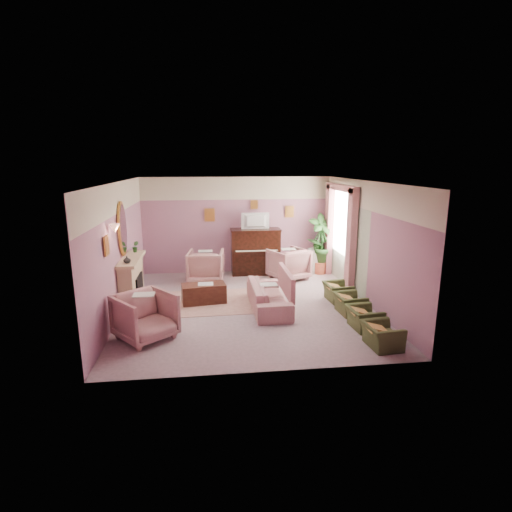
{
  "coord_description": "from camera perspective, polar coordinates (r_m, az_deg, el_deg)",
  "views": [
    {
      "loc": [
        -0.86,
        -8.62,
        3.2
      ],
      "look_at": [
        0.24,
        0.4,
        1.07
      ],
      "focal_mm": 28.0,
      "sensor_mm": 36.0,
      "label": 1
    }
  ],
  "objects": [
    {
      "name": "print_left_wall",
      "position": [
        7.79,
        -20.58,
        1.41
      ],
      "size": [
        0.03,
        0.28,
        0.36
      ],
      "primitive_type": "cube",
      "color": "#C98936",
      "rests_on": "wall_left"
    },
    {
      "name": "print_back_left",
      "position": [
        11.67,
        -6.64,
        5.85
      ],
      "size": [
        0.3,
        0.03,
        0.38
      ],
      "primitive_type": "cube",
      "color": "#C98936",
      "rests_on": "wall_back"
    },
    {
      "name": "curtain_left",
      "position": [
        10.06,
        13.42,
        1.97
      ],
      "size": [
        0.16,
        0.34,
        2.6
      ],
      "primitive_type": "cube",
      "color": "#AA666C",
      "rests_on": "floor"
    },
    {
      "name": "table_paper",
      "position": [
        9.34,
        -7.2,
        -3.97
      ],
      "size": [
        0.35,
        0.28,
        0.01
      ],
      "primitive_type": "cube",
      "color": "silver",
      "rests_on": "coffee_table"
    },
    {
      "name": "side_plant_big",
      "position": [
        11.93,
        8.67,
        1.81
      ],
      "size": [
        0.3,
        0.3,
        0.34
      ],
      "primitive_type": "imported",
      "color": "#214B1D",
      "rests_on": "side_table"
    },
    {
      "name": "fireplace_inset",
      "position": [
        9.39,
        -16.68,
        -4.7
      ],
      "size": [
        0.18,
        0.72,
        0.68
      ],
      "primitive_type": "cube",
      "color": "black",
      "rests_on": "floor"
    },
    {
      "name": "mirror_frame",
      "position": [
        9.12,
        -18.56,
        3.7
      ],
      "size": [
        0.04,
        0.72,
        1.2
      ],
      "primitive_type": "ellipsoid",
      "color": "#C98936",
      "rests_on": "wall_left"
    },
    {
      "name": "floor",
      "position": [
        9.23,
        -1.19,
        -7.06
      ],
      "size": [
        5.5,
        6.0,
        0.01
      ],
      "primitive_type": "cube",
      "color": "gray",
      "rests_on": "ground"
    },
    {
      "name": "area_rug",
      "position": [
        9.49,
        -6.92,
        -6.54
      ],
      "size": [
        2.54,
        1.85,
        0.01
      ],
      "primitive_type": "cube",
      "rotation": [
        0.0,
        0.0,
        0.02
      ],
      "color": "#A8776B",
      "rests_on": "floor"
    },
    {
      "name": "piano_top",
      "position": [
        11.53,
        -0.09,
        3.79
      ],
      "size": [
        1.45,
        0.65,
        0.04
      ],
      "primitive_type": "cube",
      "color": "black",
      "rests_on": "piano"
    },
    {
      "name": "fireplace_surround",
      "position": [
        9.37,
        -17.34,
        -3.83
      ],
      "size": [
        0.3,
        1.4,
        1.1
      ],
      "primitive_type": "cube",
      "color": "tan",
      "rests_on": "floor"
    },
    {
      "name": "picture_rail_band",
      "position": [
        11.66,
        -2.75,
        9.64
      ],
      "size": [
        5.5,
        0.01,
        0.65
      ],
      "primitive_type": "cube",
      "color": "beige",
      "rests_on": "wall_back"
    },
    {
      "name": "stripe_panel",
      "position": [
        10.76,
        12.72,
        1.5
      ],
      "size": [
        0.01,
        3.0,
        2.15
      ],
      "primitive_type": "cube",
      "color": "#A4B097",
      "rests_on": "wall_right"
    },
    {
      "name": "fire_ember",
      "position": [
        9.44,
        -16.36,
        -5.73
      ],
      "size": [
        0.06,
        0.54,
        0.1
      ],
      "primitive_type": "cube",
      "color": "#F43000",
      "rests_on": "floor"
    },
    {
      "name": "curtain_right",
      "position": [
        11.77,
        10.36,
        3.72
      ],
      "size": [
        0.16,
        0.34,
        2.6
      ],
      "primitive_type": "cube",
      "color": "#AA666C",
      "rests_on": "floor"
    },
    {
      "name": "ceiling",
      "position": [
        8.67,
        -1.28,
        10.57
      ],
      "size": [
        5.5,
        6.0,
        0.01
      ],
      "primitive_type": "cube",
      "color": "beige",
      "rests_on": "wall_back"
    },
    {
      "name": "coffee_table",
      "position": [
        9.41,
        -7.47,
        -5.32
      ],
      "size": [
        1.06,
        0.63,
        0.45
      ],
      "primitive_type": "cube",
      "rotation": [
        0.0,
        0.0,
        0.14
      ],
      "color": "#3B1B11",
      "rests_on": "floor"
    },
    {
      "name": "olive_chair_d",
      "position": [
        9.64,
        11.59,
        -4.64
      ],
      "size": [
        0.47,
        0.67,
        0.58
      ],
      "primitive_type": "imported",
      "color": "#3F4B25",
      "rests_on": "floor"
    },
    {
      "name": "floral_armchair_right",
      "position": [
        11.17,
        4.65,
        -0.9
      ],
      "size": [
        0.93,
        0.93,
        0.97
      ],
      "primitive_type": "imported",
      "color": "tan",
      "rests_on": "floor"
    },
    {
      "name": "sconce_shade",
      "position": [
        8.06,
        -19.54,
        3.75
      ],
      "size": [
        0.2,
        0.2,
        0.16
      ],
      "primitive_type": "cone",
      "color": "#FFA788",
      "rests_on": "wall_left"
    },
    {
      "name": "palm_pot",
      "position": [
        11.91,
        9.12,
        -1.68
      ],
      "size": [
        0.34,
        0.34,
        0.34
      ],
      "primitive_type": "cylinder",
      "color": "#A94B31",
      "rests_on": "floor"
    },
    {
      "name": "palm_plant",
      "position": [
        11.72,
        9.28,
        2.53
      ],
      "size": [
        0.76,
        0.76,
        1.44
      ],
      "primitive_type": "imported",
      "color": "#214B1D",
      "rests_on": "palm_pot"
    },
    {
      "name": "olive_chair_a",
      "position": [
        7.5,
        17.57,
        -10.29
      ],
      "size": [
        0.47,
        0.67,
        0.58
      ],
      "primitive_type": "imported",
      "color": "#3F4B25",
      "rests_on": "floor"
    },
    {
      "name": "piano_keys",
      "position": [
        11.3,
        0.12,
        0.75
      ],
      "size": [
        1.2,
        0.08,
        0.02
      ],
      "primitive_type": "cube",
      "color": "beige",
      "rests_on": "piano"
    },
    {
      "name": "print_back_mid",
      "position": [
        11.72,
        -0.25,
        7.35
      ],
      "size": [
        0.22,
        0.03,
        0.26
      ],
      "primitive_type": "cube",
      "color": "#C98936",
      "rests_on": "wall_back"
    },
    {
      "name": "mirror_glass",
      "position": [
        9.11,
        -18.4,
        3.7
      ],
      "size": [
        0.01,
        0.6,
        1.06
      ],
      "primitive_type": "ellipsoid",
      "color": "silver",
      "rests_on": "wall_left"
    },
    {
      "name": "print_back_right",
      "position": [
        11.91,
        4.8,
        6.33
      ],
      "size": [
        0.26,
        0.03,
        0.34
      ],
      "primitive_type": "cube",
      "color": "#C98936",
      "rests_on": "wall_back"
    },
    {
      "name": "wall_right",
      "position": [
        9.51,
        15.49,
        1.83
      ],
      "size": [
        0.02,
        6.0,
        2.8
      ],
      "primitive_type": "cube",
      "color": "slate",
      "rests_on": "floor"
    },
    {
      "name": "hearth",
      "position": [
        9.5,
        -15.92,
        -6.92
      ],
      "size": [
        0.55,
        1.5,
        0.02
      ],
      "primitive_type": "cube",
      "color": "tan",
      "rests_on": "floor"
    },
    {
      "name": "pelmet",
      "position": [
        10.76,
        12.09,
        9.53
      ],
      "size": [
        0.16,
        2.2,
        0.16
      ],
      "primitive_type": "cube",
      "color": "#AA666C",
      "rests_on": "wall_right"
    },
    {
      "name": "sofa",
      "position": [
        8.93,
        1.8,
        -5.08
      ],
      "size": [
        0.65,
        1.96,
        0.79
      ],
      "primitive_type": "imported",
      "color": "tan",
      "rests_on": "floor"
    },
    {
      "name": "piano_keyshelf",
      "position": [
        11.31,
        0.12,
        0.55
      ],
      "size": [
        1.3,
        0.12,
        0.06
      ],
      "primitive_type": "cube",
      "color": "black",
      "rests_on": "piano"
    },
    {
      "name": "wall_left",
      "position": [
        9.0,
        -18.93,
        0.97
      ],
      "size": [
        0.02,
        6.0,
        2.8
      ],
      "primitive_type": "cube",
      "color": "slate",
      "rests_on": "floor"
    },
    {
      "name": "floral_armchair_left",
      "position": [
        10.97,
        -7.19,
        -1.21
      ],
      "size": [
        0.93,
        0.93,
        0.97
      ],
      "primitive_type": "imported",
      "color": "tan",
      "rests_on": "floor"
    },
    {
      "name": "window_blind",
      "position": [
        10.87,
        12.27,
        4.99
      ],
      "size": [
        0.03,
        1.4,
        1.8
      ],
      "primitive_type": "cube",
      "color": "silver",
      "rests_on": "wall_right"
    },
    {
      "name": "olive_chair_b",
      "position": [
        8.19,
        15.21,
        -8.09
      ],
      "size": [
        0.47,
        0.67,
        0.58
      ],
      "primitive_type": "imported",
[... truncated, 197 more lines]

